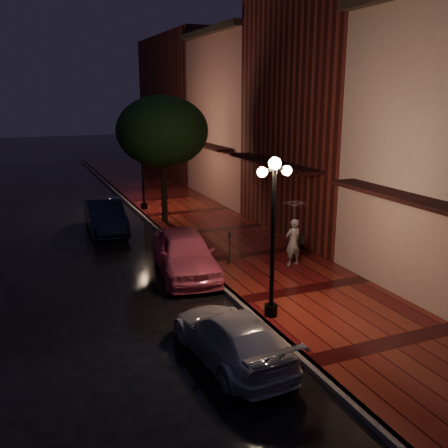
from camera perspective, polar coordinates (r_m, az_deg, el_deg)
name	(u,v)px	position (r m, az deg, el deg)	size (l,w,h in m)	color
ground	(197,265)	(18.04, -3.16, -4.75)	(120.00, 120.00, 0.00)	black
sidewalk	(253,256)	(18.85, 3.30, -3.65)	(4.50, 60.00, 0.15)	#430C0C
curb	(197,263)	(18.01, -3.16, -4.53)	(0.25, 60.00, 0.15)	#595451
storefront_mid	(335,106)	(22.05, 12.58, 13.07)	(5.00, 8.00, 11.00)	#511914
storefront_far	(251,120)	(28.99, 3.15, 11.74)	(5.00, 8.00, 9.00)	#8C5951
storefront_extra	(193,107)	(38.21, -3.60, 13.21)	(5.00, 12.00, 10.00)	#511914
streetlamp_near	(273,229)	(13.03, 5.64, -0.52)	(0.96, 0.36, 4.31)	black
streetlamp_far	(142,162)	(25.97, -9.32, 7.00)	(0.96, 0.36, 4.31)	black
street_tree	(163,134)	(22.97, -7.02, 10.23)	(4.16, 4.16, 5.80)	black
pink_car	(185,253)	(16.95, -4.52, -3.33)	(1.82, 4.52, 1.54)	#DE5B77
navy_car	(105,216)	(22.71, -13.39, 0.84)	(1.51, 4.32, 1.42)	black
silver_car	(231,337)	(11.76, 0.83, -12.76)	(1.64, 4.03, 1.17)	#B7B7BF
woman_with_umbrella	(294,222)	(17.37, 8.00, 0.18)	(0.97, 0.98, 2.33)	silver
parking_meter	(229,245)	(17.54, 0.62, -2.38)	(0.12, 0.10, 1.16)	black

